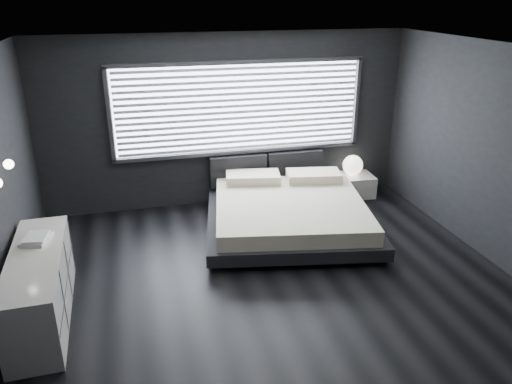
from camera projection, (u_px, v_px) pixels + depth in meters
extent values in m
plane|color=black|center=(273.00, 284.00, 6.19)|extent=(6.00, 6.00, 0.00)
plane|color=silver|center=(276.00, 52.00, 5.14)|extent=(6.00, 6.00, 0.00)
cube|color=black|center=(227.00, 121.00, 8.13)|extent=(6.00, 0.04, 2.80)
cube|color=black|center=(394.00, 325.00, 3.20)|extent=(6.00, 0.04, 2.80)
cube|color=black|center=(500.00, 158.00, 6.35)|extent=(0.04, 5.50, 2.80)
cube|color=white|center=(239.00, 108.00, 8.08)|extent=(4.00, 0.02, 1.38)
cube|color=#47474C|center=(109.00, 116.00, 7.59)|extent=(0.06, 0.08, 1.48)
cube|color=#47474C|center=(356.00, 102.00, 8.52)|extent=(0.06, 0.08, 1.48)
cube|color=#47474C|center=(239.00, 62.00, 7.78)|extent=(4.14, 0.08, 0.06)
cube|color=#47474C|center=(240.00, 152.00, 8.33)|extent=(4.14, 0.08, 0.06)
cube|color=silver|center=(240.00, 109.00, 8.03)|extent=(3.94, 0.03, 1.32)
cube|color=black|center=(238.00, 170.00, 8.38)|extent=(0.96, 0.16, 0.52)
cube|color=black|center=(295.00, 166.00, 8.61)|extent=(0.96, 0.16, 0.52)
cylinder|color=silver|center=(2.00, 165.00, 5.50)|extent=(0.10, 0.02, 0.02)
sphere|color=#FFE5B7|center=(9.00, 164.00, 5.52)|extent=(0.11, 0.11, 0.11)
cube|color=black|center=(220.00, 262.00, 6.59)|extent=(0.15, 0.15, 0.09)
cube|color=black|center=(376.00, 257.00, 6.73)|extent=(0.15, 0.15, 0.09)
cube|color=black|center=(220.00, 205.00, 8.34)|extent=(0.15, 0.15, 0.09)
cube|color=black|center=(344.00, 202.00, 8.47)|extent=(0.15, 0.15, 0.09)
cube|color=black|center=(290.00, 220.00, 7.48)|extent=(2.82, 2.73, 0.18)
cube|color=beige|center=(290.00, 208.00, 7.41)|extent=(2.53, 2.53, 0.22)
cube|color=beige|center=(253.00, 177.00, 8.10)|extent=(0.93, 0.61, 0.14)
cube|color=beige|center=(314.00, 176.00, 8.17)|extent=(0.93, 0.61, 0.14)
cube|color=silver|center=(354.00, 185.00, 8.81)|extent=(0.67, 0.57, 0.37)
sphere|color=white|center=(353.00, 165.00, 8.70)|extent=(0.35, 0.35, 0.35)
cube|color=silver|center=(40.00, 287.00, 5.43)|extent=(0.60, 1.96, 0.78)
cube|color=#47474C|center=(67.00, 283.00, 5.50)|extent=(0.06, 1.93, 0.76)
cube|color=white|center=(36.00, 239.00, 5.58)|extent=(0.34, 0.40, 0.04)
cube|color=white|center=(36.00, 237.00, 5.55)|extent=(0.26, 0.33, 0.03)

